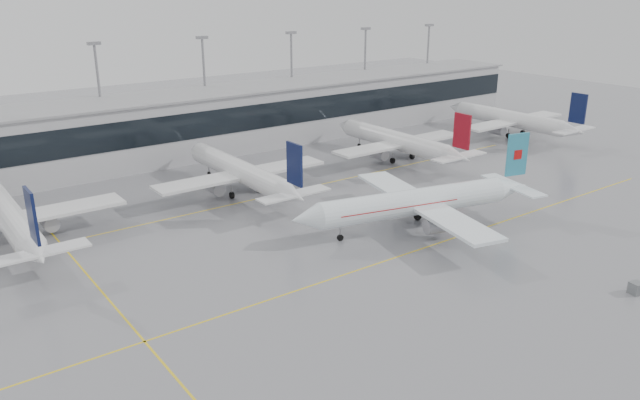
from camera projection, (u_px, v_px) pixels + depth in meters
ground at (377, 264)px, 77.34m from camera, size 320.00×320.00×0.00m
taxi_line_main at (377, 264)px, 77.34m from camera, size 120.00×0.25×0.01m
taxi_line_north at (254, 199)px, 100.17m from camera, size 120.00×0.25×0.01m
taxi_line_cross at (96, 285)px, 72.01m from camera, size 0.25×60.00×0.01m
terminal at (170, 128)px, 122.54m from camera, size 180.00×15.00×12.00m
terminal_glass at (186, 127)px, 116.30m from camera, size 180.00×0.20×5.00m
terminal_roof at (167, 96)px, 120.49m from camera, size 182.00×16.00×0.40m
light_masts at (155, 86)px, 124.68m from camera, size 156.40×1.00×22.60m
air_canada_jet at (421, 202)px, 87.57m from camera, size 37.94×31.19×12.20m
parked_jet_b at (9, 217)px, 82.21m from camera, size 29.64×36.96×11.72m
parked_jet_c at (242, 172)px, 101.75m from camera, size 29.64×36.96×11.72m
parked_jet_d at (399, 141)px, 121.30m from camera, size 29.64×36.96×11.72m
parked_jet_e at (513, 119)px, 140.84m from camera, size 29.64×36.96×11.72m
gse_unit at (636, 288)px, 69.72m from camera, size 1.57×1.49×1.36m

